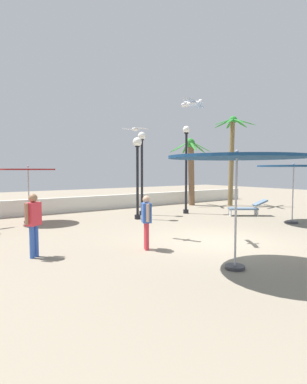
{
  "coord_description": "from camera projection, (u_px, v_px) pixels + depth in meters",
  "views": [
    {
      "loc": [
        -7.28,
        -6.69,
        2.27
      ],
      "look_at": [
        0.0,
        3.33,
        1.4
      ],
      "focal_mm": 29.62,
      "sensor_mm": 36.0,
      "label": 1
    }
  ],
  "objects": [
    {
      "name": "boundary_wall",
      "position": [
        88.0,
        204.0,
        17.48
      ],
      "size": [
        25.2,
        0.3,
        0.81
      ],
      "primitive_type": "cube",
      "color": "silver",
      "rests_on": "ground_plane"
    },
    {
      "name": "ground_plane",
      "position": [
        217.0,
        243.0,
        9.83
      ],
      "size": [
        56.0,
        56.0,
        0.0
      ],
      "primitive_type": "plane",
      "color": "gray"
    },
    {
      "name": "lamp_post_2",
      "position": [
        186.0,
        161.0,
        16.32
      ],
      "size": [
        0.37,
        0.37,
        4.52
      ],
      "color": "black",
      "rests_on": "ground_plane"
    },
    {
      "name": "palm_tree_2",
      "position": [
        232.0,
        150.0,
        19.9
      ],
      "size": [
        2.74,
        2.69,
        5.64
      ],
      "color": "brown",
      "rests_on": "ground_plane"
    },
    {
      "name": "patio_umbrella_1",
      "position": [
        237.0,
        161.0,
        7.08
      ],
      "size": [
        3.08,
        3.08,
        2.72
      ],
      "color": "#333338",
      "rests_on": "ground_plane"
    },
    {
      "name": "patio_umbrella_0",
      "position": [
        28.0,
        173.0,
        13.42
      ],
      "size": [
        2.23,
        2.23,
        2.45
      ],
      "color": "#333338",
      "rests_on": "ground_plane"
    },
    {
      "name": "palm_tree_0",
      "position": [
        191.0,
        163.0,
        20.13
      ],
      "size": [
        2.66,
        2.52,
        4.28
      ],
      "color": "brown",
      "rests_on": "ground_plane"
    },
    {
      "name": "guest_0",
      "position": [
        146.0,
        217.0,
        8.95
      ],
      "size": [
        0.37,
        0.51,
        1.54
      ],
      "color": "#D8333F",
      "rests_on": "ground_plane"
    },
    {
      "name": "seagull_1",
      "position": [
        187.0,
        104.0,
        9.96
      ],
      "size": [
        0.74,
        0.98,
        0.16
      ],
      "color": "white"
    },
    {
      "name": "patio_umbrella_2",
      "position": [
        294.0,
        168.0,
        13.32
      ],
      "size": [
        2.94,
        2.94,
        2.56
      ],
      "color": "#333338",
      "rests_on": "ground_plane"
    },
    {
      "name": "lounge_chair_0",
      "position": [
        248.0,
        208.0,
        15.65
      ],
      "size": [
        1.82,
        1.53,
        0.82
      ],
      "color": "#B7B7BC",
      "rests_on": "ground_plane"
    },
    {
      "name": "lamp_post_0",
      "position": [
        137.0,
        165.0,
        14.42
      ],
      "size": [
        0.42,
        0.42,
        3.74
      ],
      "color": "black",
      "rests_on": "ground_plane"
    },
    {
      "name": "seagull_0",
      "position": [
        136.0,
        129.0,
        10.44
      ],
      "size": [
        0.51,
        1.0,
        0.14
      ],
      "color": "white"
    },
    {
      "name": "guest_2",
      "position": [
        33.0,
        219.0,
        8.14
      ],
      "size": [
        0.48,
        0.4,
        1.66
      ],
      "color": "#3359B2",
      "rests_on": "ground_plane"
    },
    {
      "name": "lamp_post_1",
      "position": [
        142.0,
        163.0,
        15.78
      ],
      "size": [
        0.39,
        0.39,
        4.15
      ],
      "color": "black",
      "rests_on": "ground_plane"
    },
    {
      "name": "seagull_2",
      "position": [
        194.0,
        103.0,
        7.15
      ],
      "size": [
        1.13,
        0.72,
        0.14
      ],
      "color": "white"
    }
  ]
}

